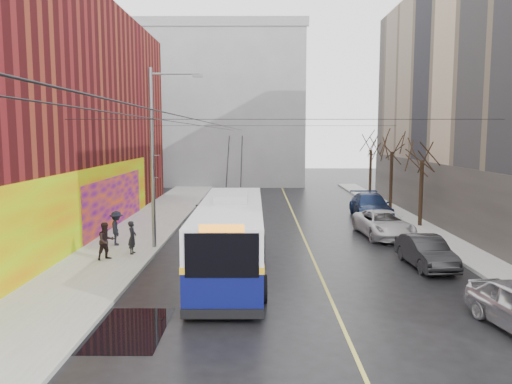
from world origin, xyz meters
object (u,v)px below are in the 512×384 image
at_px(trolleybus, 231,235).
at_px(pedestrian_c, 117,228).
at_px(parked_car_d, 370,206).
at_px(streetlight_pole, 155,153).
at_px(tree_mid, 392,141).
at_px(pedestrian_a, 132,237).
at_px(following_car, 211,208).
at_px(tree_far, 371,141).
at_px(tree_near, 423,148).
at_px(parked_car_c, 383,224).
at_px(parked_car_b, 426,252).
at_px(pedestrian_b, 106,241).

xyz_separation_m(trolleybus, pedestrian_c, (-6.08, 4.40, -0.56)).
bearing_deg(parked_car_d, streetlight_pole, -141.48).
relative_size(streetlight_pole, tree_mid, 1.35).
bearing_deg(streetlight_pole, trolleybus, -45.55).
xyz_separation_m(trolleybus, pedestrian_a, (-4.82, 2.55, -0.66)).
distance_m(streetlight_pole, parked_car_d, 16.67).
bearing_deg(trolleybus, tree_mid, 56.16).
height_order(trolleybus, parked_car_d, trolleybus).
bearing_deg(following_car, tree_far, 47.06).
distance_m(tree_near, parked_car_d, 6.03).
bearing_deg(tree_near, following_car, 167.66).
bearing_deg(trolleybus, parked_car_c, 40.96).
height_order(tree_far, pedestrian_a, tree_far).
relative_size(parked_car_b, parked_car_d, 0.72).
height_order(parked_car_b, pedestrian_b, pedestrian_b).
xyz_separation_m(streetlight_pole, pedestrian_a, (-0.89, -1.46, -3.91)).
xyz_separation_m(tree_far, parked_car_b, (-2.72, -23.24, -4.46)).
height_order(tree_mid, pedestrian_a, tree_mid).
distance_m(parked_car_b, parked_car_c, 6.51).
height_order(streetlight_pole, tree_far, streetlight_pole).
relative_size(parked_car_d, following_car, 1.22).
xyz_separation_m(tree_near, parked_car_c, (-2.96, -2.73, -4.25)).
bearing_deg(tree_mid, pedestrian_a, -137.94).
xyz_separation_m(tree_mid, following_car, (-13.26, -4.10, -4.45)).
bearing_deg(following_car, tree_near, -5.22).
xyz_separation_m(trolleybus, following_car, (-2.05, 12.91, -0.79)).
xyz_separation_m(streetlight_pole, parked_car_c, (12.18, 3.27, -4.12)).
bearing_deg(pedestrian_c, trolleybus, -142.98).
distance_m(tree_mid, pedestrian_a, 22.01).
bearing_deg(parked_car_d, following_car, -174.12).
distance_m(trolleybus, pedestrian_c, 7.53).
height_order(parked_car_b, pedestrian_a, pedestrian_a).
bearing_deg(parked_car_b, parked_car_d, 84.16).
relative_size(tree_near, tree_far, 0.97).
bearing_deg(following_car, trolleybus, -73.85).
xyz_separation_m(tree_near, pedestrian_a, (-16.03, -7.46, -4.04)).
bearing_deg(parked_car_b, tree_mid, 76.78).
bearing_deg(trolleybus, tree_near, 41.31).
relative_size(parked_car_b, following_car, 0.88).
relative_size(tree_mid, parked_car_b, 1.62).
xyz_separation_m(streetlight_pole, tree_far, (15.14, 20.00, 0.30)).
height_order(streetlight_pole, parked_car_d, streetlight_pole).
bearing_deg(tree_far, pedestrian_a, -126.75).
xyz_separation_m(tree_near, tree_mid, (0.00, 7.00, 0.28)).
xyz_separation_m(tree_mid, parked_car_d, (-2.24, -3.23, -4.42)).
relative_size(parked_car_c, pedestrian_b, 3.10).
bearing_deg(tree_far, tree_near, -90.00).
distance_m(parked_car_c, following_car, 11.74).
bearing_deg(pedestrian_c, tree_near, -89.15).
relative_size(pedestrian_a, pedestrian_c, 0.89).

